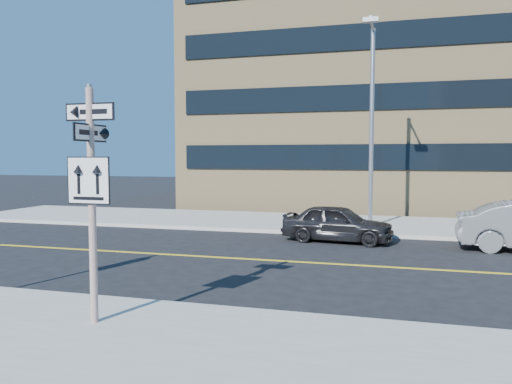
% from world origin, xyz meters
% --- Properties ---
extents(ground, '(120.00, 120.00, 0.00)m').
position_xyz_m(ground, '(0.00, 0.00, 0.00)').
color(ground, black).
rests_on(ground, ground).
extents(sign_pole, '(0.92, 0.92, 4.06)m').
position_xyz_m(sign_pole, '(0.00, -2.51, 2.44)').
color(sign_pole, silver).
rests_on(sign_pole, near_sidewalk).
extents(parked_car_a, '(2.01, 4.04, 1.32)m').
position_xyz_m(parked_car_a, '(3.02, 7.77, 0.66)').
color(parked_car_a, black).
rests_on(parked_car_a, ground).
extents(streetlight_a, '(0.55, 2.25, 8.00)m').
position_xyz_m(streetlight_a, '(4.00, 10.76, 4.76)').
color(streetlight_a, gray).
rests_on(streetlight_a, far_sidewalk).
extents(building_brick, '(18.00, 18.00, 18.00)m').
position_xyz_m(building_brick, '(2.00, 25.00, 9.00)').
color(building_brick, tan).
rests_on(building_brick, ground).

